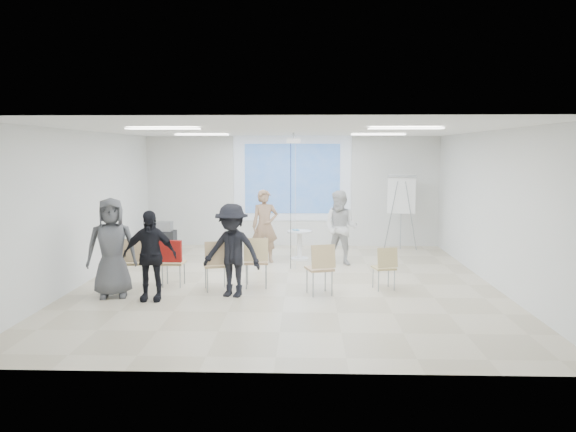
{
  "coord_description": "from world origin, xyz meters",
  "views": [
    {
      "loc": [
        0.37,
        -10.84,
        2.6
      ],
      "look_at": [
        0.0,
        0.8,
        1.25
      ],
      "focal_mm": 35.0,
      "sensor_mm": 36.0,
      "label": 1
    }
  ],
  "objects_px": {
    "pedestal_table": "(300,243)",
    "av_cart": "(165,238)",
    "audience_outer": "(111,242)",
    "player_left": "(265,221)",
    "chair_far_left": "(133,259)",
    "audience_left": "(150,249)",
    "flipchart_easel": "(401,195)",
    "laptop": "(216,263)",
    "audience_mid": "(232,244)",
    "chair_left_inner": "(216,261)",
    "chair_right_inner": "(321,265)",
    "chair_left_mid": "(172,259)",
    "chair_right_far": "(385,265)",
    "chair_center": "(256,258)",
    "player_right": "(341,224)"
  },
  "relations": [
    {
      "from": "pedestal_table",
      "to": "player_left",
      "type": "xyz_separation_m",
      "value": [
        -0.81,
        -0.31,
        0.56
      ]
    },
    {
      "from": "audience_left",
      "to": "flipchart_easel",
      "type": "relative_size",
      "value": 0.92
    },
    {
      "from": "player_left",
      "to": "chair_right_inner",
      "type": "distance_m",
      "value": 3.3
    },
    {
      "from": "chair_right_far",
      "to": "audience_mid",
      "type": "height_order",
      "value": "audience_mid"
    },
    {
      "from": "audience_mid",
      "to": "flipchart_easel",
      "type": "distance_m",
      "value": 6.2
    },
    {
      "from": "laptop",
      "to": "av_cart",
      "type": "relative_size",
      "value": 0.44
    },
    {
      "from": "chair_left_inner",
      "to": "chair_center",
      "type": "height_order",
      "value": "chair_center"
    },
    {
      "from": "chair_center",
      "to": "laptop",
      "type": "xyz_separation_m",
      "value": [
        -0.74,
        -0.16,
        -0.07
      ]
    },
    {
      "from": "laptop",
      "to": "chair_far_left",
      "type": "bearing_deg",
      "value": -16.56
    },
    {
      "from": "chair_far_left",
      "to": "av_cart",
      "type": "height_order",
      "value": "chair_far_left"
    },
    {
      "from": "player_right",
      "to": "chair_right_far",
      "type": "bearing_deg",
      "value": -52.6
    },
    {
      "from": "chair_far_left",
      "to": "chair_center",
      "type": "distance_m",
      "value": 2.32
    },
    {
      "from": "audience_left",
      "to": "flipchart_easel",
      "type": "xyz_separation_m",
      "value": [
        5.21,
        5.17,
        0.55
      ]
    },
    {
      "from": "chair_right_far",
      "to": "audience_mid",
      "type": "distance_m",
      "value": 2.89
    },
    {
      "from": "pedestal_table",
      "to": "flipchart_easel",
      "type": "xyz_separation_m",
      "value": [
        2.64,
        1.4,
        1.06
      ]
    },
    {
      "from": "audience_outer",
      "to": "player_left",
      "type": "bearing_deg",
      "value": 37.07
    },
    {
      "from": "chair_right_inner",
      "to": "flipchart_easel",
      "type": "xyz_separation_m",
      "value": [
        2.22,
        4.75,
        0.9
      ]
    },
    {
      "from": "chair_left_mid",
      "to": "audience_left",
      "type": "bearing_deg",
      "value": -97.4
    },
    {
      "from": "chair_right_far",
      "to": "flipchart_easel",
      "type": "relative_size",
      "value": 0.42
    },
    {
      "from": "laptop",
      "to": "audience_mid",
      "type": "distance_m",
      "value": 0.74
    },
    {
      "from": "player_left",
      "to": "av_cart",
      "type": "distance_m",
      "value": 2.96
    },
    {
      "from": "player_right",
      "to": "chair_far_left",
      "type": "bearing_deg",
      "value": -128.22
    },
    {
      "from": "pedestal_table",
      "to": "chair_right_inner",
      "type": "bearing_deg",
      "value": -82.79
    },
    {
      "from": "chair_left_inner",
      "to": "laptop",
      "type": "height_order",
      "value": "chair_left_inner"
    },
    {
      "from": "pedestal_table",
      "to": "av_cart",
      "type": "height_order",
      "value": "av_cart"
    },
    {
      "from": "chair_far_left",
      "to": "av_cart",
      "type": "bearing_deg",
      "value": 87.32
    },
    {
      "from": "chair_right_far",
      "to": "player_left",
      "type": "bearing_deg",
      "value": 120.46
    },
    {
      "from": "player_right",
      "to": "audience_mid",
      "type": "xyz_separation_m",
      "value": [
        -2.12,
        -2.9,
        0.0
      ]
    },
    {
      "from": "player_left",
      "to": "chair_left_mid",
      "type": "height_order",
      "value": "player_left"
    },
    {
      "from": "av_cart",
      "to": "chair_left_mid",
      "type": "bearing_deg",
      "value": -73.01
    },
    {
      "from": "pedestal_table",
      "to": "chair_left_mid",
      "type": "xyz_separation_m",
      "value": [
        -2.41,
        -2.79,
        0.13
      ]
    },
    {
      "from": "pedestal_table",
      "to": "audience_outer",
      "type": "height_order",
      "value": "audience_outer"
    },
    {
      "from": "player_left",
      "to": "laptop",
      "type": "xyz_separation_m",
      "value": [
        -0.72,
        -2.68,
        -0.45
      ]
    },
    {
      "from": "chair_right_inner",
      "to": "player_left",
      "type": "bearing_deg",
      "value": 94.5
    },
    {
      "from": "player_right",
      "to": "av_cart",
      "type": "height_order",
      "value": "player_right"
    },
    {
      "from": "chair_center",
      "to": "laptop",
      "type": "bearing_deg",
      "value": -170.8
    },
    {
      "from": "flipchart_easel",
      "to": "chair_left_mid",
      "type": "bearing_deg",
      "value": -130.36
    },
    {
      "from": "player_left",
      "to": "chair_center",
      "type": "bearing_deg",
      "value": -102.26
    },
    {
      "from": "chair_far_left",
      "to": "audience_mid",
      "type": "xyz_separation_m",
      "value": [
        1.94,
        -0.5,
        0.37
      ]
    },
    {
      "from": "pedestal_table",
      "to": "av_cart",
      "type": "xyz_separation_m",
      "value": [
        -3.47,
        0.83,
        -0.03
      ]
    },
    {
      "from": "chair_far_left",
      "to": "pedestal_table",
      "type": "bearing_deg",
      "value": 35.44
    },
    {
      "from": "audience_left",
      "to": "av_cart",
      "type": "height_order",
      "value": "audience_left"
    },
    {
      "from": "chair_right_far",
      "to": "audience_outer",
      "type": "bearing_deg",
      "value": 174.5
    },
    {
      "from": "player_left",
      "to": "chair_left_inner",
      "type": "distance_m",
      "value": 2.89
    },
    {
      "from": "chair_left_mid",
      "to": "laptop",
      "type": "distance_m",
      "value": 0.9
    },
    {
      "from": "pedestal_table",
      "to": "audience_outer",
      "type": "xyz_separation_m",
      "value": [
        -3.31,
        -3.55,
        0.59
      ]
    },
    {
      "from": "player_right",
      "to": "chair_center",
      "type": "bearing_deg",
      "value": -106.25
    },
    {
      "from": "chair_left_inner",
      "to": "chair_right_far",
      "type": "bearing_deg",
      "value": -12.39
    },
    {
      "from": "pedestal_table",
      "to": "chair_left_mid",
      "type": "bearing_deg",
      "value": -130.9
    },
    {
      "from": "audience_left",
      "to": "audience_outer",
      "type": "xyz_separation_m",
      "value": [
        -0.74,
        0.22,
        0.09
      ]
    }
  ]
}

